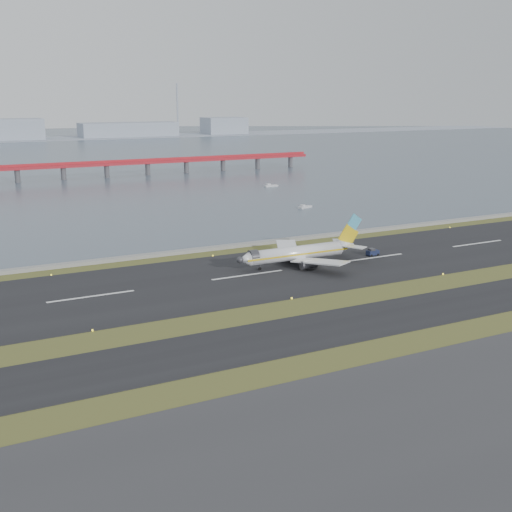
# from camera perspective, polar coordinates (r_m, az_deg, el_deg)

# --- Properties ---
(ground) EXTENTS (1000.00, 1000.00, 0.00)m
(ground) POSITION_cam_1_polar(r_m,az_deg,el_deg) (139.51, 4.75, -4.69)
(ground) COLOR #364719
(ground) RESTS_ON ground
(taxiway_strip) EXTENTS (1000.00, 18.00, 0.10)m
(taxiway_strip) POSITION_cam_1_polar(r_m,az_deg,el_deg) (130.06, 7.54, -6.16)
(taxiway_strip) COLOR black
(taxiway_strip) RESTS_ON ground
(runway_strip) EXTENTS (1000.00, 45.00, 0.10)m
(runway_strip) POSITION_cam_1_polar(r_m,az_deg,el_deg) (164.57, -0.75, -1.71)
(runway_strip) COLOR black
(runway_strip) RESTS_ON ground
(seawall) EXTENTS (1000.00, 2.50, 1.00)m
(seawall) POSITION_cam_1_polar(r_m,az_deg,el_deg) (190.95, -4.75, 0.59)
(seawall) COLOR gray
(seawall) RESTS_ON ground
(bay_water) EXTENTS (1400.00, 800.00, 1.30)m
(bay_water) POSITION_cam_1_polar(r_m,az_deg,el_deg) (578.04, -20.27, 8.71)
(bay_water) COLOR #41505D
(bay_water) RESTS_ON ground
(red_pier) EXTENTS (260.00, 5.00, 10.20)m
(red_pier) POSITION_cam_1_polar(r_m,az_deg,el_deg) (374.96, -13.15, 7.91)
(red_pier) COLOR maroon
(red_pier) RESTS_ON ground
(far_shoreline) EXTENTS (1400.00, 80.00, 60.50)m
(far_shoreline) POSITION_cam_1_polar(r_m,az_deg,el_deg) (737.82, -20.86, 10.09)
(far_shoreline) COLOR #929CAC
(far_shoreline) RESTS_ON ground
(airliner) EXTENTS (38.52, 32.89, 12.80)m
(airliner) POSITION_cam_1_polar(r_m,az_deg,el_deg) (174.28, 4.00, 0.31)
(airliner) COLOR white
(airliner) RESTS_ON ground
(pushback_tug) EXTENTS (3.58, 2.22, 2.23)m
(pushback_tug) POSITION_cam_1_polar(r_m,az_deg,el_deg) (187.41, 10.31, 0.34)
(pushback_tug) COLOR #141B38
(pushback_tug) RESTS_ON ground
(workboat_near) EXTENTS (6.93, 4.03, 1.61)m
(workboat_near) POSITION_cam_1_polar(r_m,az_deg,el_deg) (264.96, 4.35, 4.37)
(workboat_near) COLOR silver
(workboat_near) RESTS_ON ground
(workboat_far) EXTENTS (7.16, 2.43, 1.73)m
(workboat_far) POSITION_cam_1_polar(r_m,az_deg,el_deg) (328.32, 1.31, 6.27)
(workboat_far) COLOR silver
(workboat_far) RESTS_ON ground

